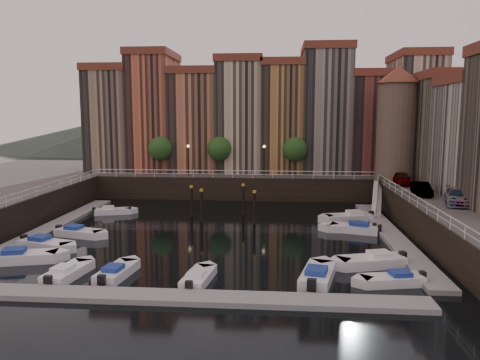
# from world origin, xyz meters

# --- Properties ---
(ground) EXTENTS (200.00, 200.00, 0.00)m
(ground) POSITION_xyz_m (0.00, 0.00, 0.00)
(ground) COLOR black
(ground) RESTS_ON ground
(quay_far) EXTENTS (80.00, 20.00, 3.00)m
(quay_far) POSITION_xyz_m (0.00, 26.00, 1.50)
(quay_far) COLOR black
(quay_far) RESTS_ON ground
(dock_left) EXTENTS (2.00, 28.00, 0.35)m
(dock_left) POSITION_xyz_m (-16.20, -1.00, 0.17)
(dock_left) COLOR gray
(dock_left) RESTS_ON ground
(dock_right) EXTENTS (2.00, 28.00, 0.35)m
(dock_right) POSITION_xyz_m (16.20, -1.00, 0.17)
(dock_right) COLOR gray
(dock_right) RESTS_ON ground
(dock_near) EXTENTS (30.00, 2.00, 0.35)m
(dock_near) POSITION_xyz_m (0.00, -17.00, 0.17)
(dock_near) COLOR gray
(dock_near) RESTS_ON ground
(mountains) EXTENTS (145.00, 100.00, 18.00)m
(mountains) POSITION_xyz_m (1.72, 110.00, 7.92)
(mountains) COLOR #2D382D
(mountains) RESTS_ON ground
(far_terrace) EXTENTS (48.70, 10.30, 17.50)m
(far_terrace) POSITION_xyz_m (3.31, 23.50, 10.95)
(far_terrace) COLOR #94785E
(far_terrace) RESTS_ON quay_far
(corner_tower) EXTENTS (5.20, 5.20, 13.80)m
(corner_tower) POSITION_xyz_m (20.00, 14.50, 10.19)
(corner_tower) COLOR #6B5B4C
(corner_tower) RESTS_ON quay_right
(promenade_trees) EXTENTS (21.20, 3.20, 5.20)m
(promenade_trees) POSITION_xyz_m (-1.33, 18.20, 6.58)
(promenade_trees) COLOR black
(promenade_trees) RESTS_ON quay_far
(street_lamps) EXTENTS (10.36, 0.36, 4.18)m
(street_lamps) POSITION_xyz_m (-1.00, 17.20, 5.90)
(street_lamps) COLOR black
(street_lamps) RESTS_ON quay_far
(railings) EXTENTS (36.08, 34.04, 0.52)m
(railings) POSITION_xyz_m (0.00, 4.88, 3.79)
(railings) COLOR white
(railings) RESTS_ON ground
(gangway) EXTENTS (2.78, 8.32, 3.73)m
(gangway) POSITION_xyz_m (17.10, 10.00, 1.92)
(gangway) COLOR white
(gangway) RESTS_ON ground
(mooring_pilings) EXTENTS (7.35, 4.93, 3.78)m
(mooring_pilings) POSITION_xyz_m (-0.03, 5.14, 1.65)
(mooring_pilings) COLOR black
(mooring_pilings) RESTS_ON ground
(boat_left_0) EXTENTS (5.30, 3.08, 1.19)m
(boat_left_0) POSITION_xyz_m (-13.45, -10.73, 0.40)
(boat_left_0) COLOR white
(boat_left_0) RESTS_ON ground
(boat_left_1) EXTENTS (5.05, 3.12, 1.13)m
(boat_left_1) POSITION_xyz_m (-13.49, -7.14, 0.38)
(boat_left_1) COLOR white
(boat_left_1) RESTS_ON ground
(boat_left_2) EXTENTS (4.83, 2.72, 1.08)m
(boat_left_2) POSITION_xyz_m (-12.38, -3.03, 0.36)
(boat_left_2) COLOR white
(boat_left_2) RESTS_ON ground
(boat_left_4) EXTENTS (4.33, 2.55, 0.97)m
(boat_left_4) POSITION_xyz_m (-12.77, 6.80, 0.33)
(boat_left_4) COLOR white
(boat_left_4) RESTS_ON ground
(boat_right_0) EXTENTS (4.41, 2.35, 0.99)m
(boat_right_0) POSITION_xyz_m (13.48, -13.30, 0.33)
(boat_right_0) COLOR white
(boat_right_0) RESTS_ON ground
(boat_right_1) EXTENTS (5.34, 3.18, 1.20)m
(boat_right_1) POSITION_xyz_m (12.84, -9.62, 0.40)
(boat_right_1) COLOR white
(boat_right_1) RESTS_ON ground
(boat_right_2) EXTENTS (4.86, 2.96, 1.09)m
(boat_right_2) POSITION_xyz_m (13.22, 0.56, 0.37)
(boat_right_2) COLOR white
(boat_right_2) RESTS_ON ground
(boat_right_3) EXTENTS (4.66, 1.93, 1.06)m
(boat_right_3) POSITION_xyz_m (12.85, 0.80, 0.36)
(boat_right_3) COLOR white
(boat_right_3) RESTS_ON ground
(boat_right_4) EXTENTS (5.32, 3.08, 1.19)m
(boat_right_4) POSITION_xyz_m (13.38, 5.29, 0.40)
(boat_right_4) COLOR white
(boat_right_4) RESTS_ON ground
(boat_near_0) EXTENTS (2.24, 4.66, 1.05)m
(boat_near_0) POSITION_xyz_m (-8.50, -13.74, 0.35)
(boat_near_0) COLOR white
(boat_near_0) RESTS_ON ground
(boat_near_1) EXTENTS (2.12, 4.56, 1.03)m
(boat_near_1) POSITION_xyz_m (-5.18, -13.33, 0.35)
(boat_near_1) COLOR white
(boat_near_1) RESTS_ON ground
(boat_near_2) EXTENTS (2.01, 4.32, 0.97)m
(boat_near_2) POSITION_xyz_m (0.62, -13.93, 0.33)
(boat_near_2) COLOR white
(boat_near_2) RESTS_ON ground
(boat_near_3) EXTENTS (2.95, 5.34, 1.19)m
(boat_near_3) POSITION_xyz_m (8.55, -13.07, 0.40)
(boat_near_3) COLOR white
(boat_near_3) RESTS_ON ground
(car_a) EXTENTS (2.11, 4.44, 1.46)m
(car_a) POSITION_xyz_m (20.02, 10.95, 3.73)
(car_a) COLOR gray
(car_a) RESTS_ON quay_right
(car_b) EXTENTS (1.63, 4.09, 1.32)m
(car_b) POSITION_xyz_m (20.10, 3.74, 3.66)
(car_b) COLOR gray
(car_b) RESTS_ON quay_right
(car_c) EXTENTS (3.23, 5.34, 1.45)m
(car_c) POSITION_xyz_m (21.86, -0.84, 3.72)
(car_c) COLOR gray
(car_c) RESTS_ON quay_right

